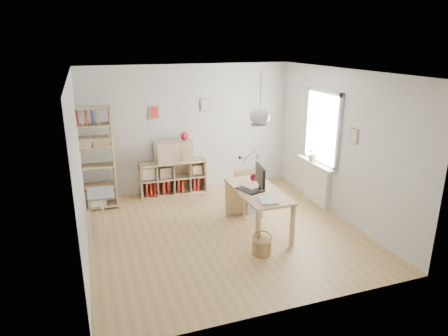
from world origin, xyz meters
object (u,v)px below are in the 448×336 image
object	(u,v)px
desk	(258,195)
storage_chest	(252,199)
chair	(247,190)
tall_bookshelf	(92,155)
cube_shelf	(172,180)
drawer_chest	(173,151)
monitor	(260,177)

from	to	relation	value
desk	storage_chest	world-z (taller)	desk
chair	storage_chest	xyz separation A→B (m)	(0.20, 0.25, -0.31)
tall_bookshelf	chair	world-z (taller)	tall_bookshelf
desk	tall_bookshelf	bearing A→B (deg)	142.99
cube_shelf	tall_bookshelf	world-z (taller)	tall_bookshelf
chair	storage_chest	size ratio (longest dim) A/B	1.21
desk	storage_chest	xyz separation A→B (m)	(0.29, 0.90, -0.47)
tall_bookshelf	storage_chest	distance (m)	3.19
desk	cube_shelf	distance (m)	2.48
tall_bookshelf	drawer_chest	bearing A→B (deg)	8.45
storage_chest	drawer_chest	bearing A→B (deg)	121.83
cube_shelf	storage_chest	distance (m)	1.87
cube_shelf	tall_bookshelf	bearing A→B (deg)	-169.81
storage_chest	monitor	size ratio (longest dim) A/B	1.43
cube_shelf	storage_chest	xyz separation A→B (m)	(1.31, -1.33, -0.11)
chair	drawer_chest	world-z (taller)	drawer_chest
monitor	drawer_chest	xyz separation A→B (m)	(-0.99, 2.23, -0.05)
chair	storage_chest	world-z (taller)	chair
chair	monitor	distance (m)	0.86
cube_shelf	chair	distance (m)	1.93
drawer_chest	cube_shelf	bearing A→B (deg)	134.25
desk	chair	size ratio (longest dim) A/B	1.74
cube_shelf	monitor	distance (m)	2.59
monitor	desk	bearing A→B (deg)	123.73
storage_chest	tall_bookshelf	bearing A→B (deg)	147.44
drawer_chest	tall_bookshelf	bearing A→B (deg)	-178.41
storage_chest	cube_shelf	bearing A→B (deg)	122.06
drawer_chest	chair	bearing A→B (deg)	-62.36
tall_bookshelf	monitor	world-z (taller)	tall_bookshelf
cube_shelf	monitor	world-z (taller)	monitor
desk	drawer_chest	distance (m)	2.41
cube_shelf	drawer_chest	xyz separation A→B (m)	(0.05, -0.04, 0.64)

